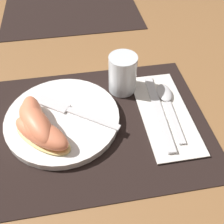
# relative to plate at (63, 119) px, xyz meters

# --- Properties ---
(ground_plane) EXTENTS (3.00, 3.00, 0.00)m
(ground_plane) POSITION_rel_plate_xyz_m (0.08, -0.02, -0.01)
(ground_plane) COLOR olive
(placemat) EXTENTS (0.46, 0.36, 0.00)m
(placemat) POSITION_rel_plate_xyz_m (0.08, -0.02, -0.01)
(placemat) COLOR black
(placemat) RESTS_ON ground_plane
(placemat_far) EXTENTS (0.46, 0.36, 0.00)m
(placemat_far) POSITION_rel_plate_xyz_m (0.05, 0.52, -0.01)
(placemat_far) COLOR black
(placemat_far) RESTS_ON ground_plane
(plate) EXTENTS (0.24, 0.24, 0.02)m
(plate) POSITION_rel_plate_xyz_m (0.00, 0.00, 0.00)
(plate) COLOR white
(plate) RESTS_ON placemat
(juice_glass) EXTENTS (0.06, 0.06, 0.09)m
(juice_glass) POSITION_rel_plate_xyz_m (0.15, 0.08, 0.03)
(juice_glass) COLOR silver
(juice_glass) RESTS_ON placemat
(napkin) EXTENTS (0.11, 0.25, 0.00)m
(napkin) POSITION_rel_plate_xyz_m (0.22, -0.01, -0.01)
(napkin) COLOR white
(napkin) RESTS_ON placemat
(knife) EXTENTS (0.03, 0.23, 0.01)m
(knife) POSITION_rel_plate_xyz_m (0.21, -0.02, -0.00)
(knife) COLOR silver
(knife) RESTS_ON napkin
(spoon) EXTENTS (0.04, 0.18, 0.01)m
(spoon) POSITION_rel_plate_xyz_m (0.24, 0.02, -0.00)
(spoon) COLOR silver
(spoon) RESTS_ON napkin
(fork) EXTENTS (0.17, 0.13, 0.00)m
(fork) POSITION_rel_plate_xyz_m (0.02, 0.01, 0.01)
(fork) COLOR silver
(fork) RESTS_ON plate
(citrus_wedge_0) EXTENTS (0.06, 0.12, 0.05)m
(citrus_wedge_0) POSITION_rel_plate_xyz_m (-0.06, -0.01, 0.03)
(citrus_wedge_0) COLOR #F4DB84
(citrus_wedge_0) RESTS_ON plate
(citrus_wedge_1) EXTENTS (0.10, 0.14, 0.05)m
(citrus_wedge_1) POSITION_rel_plate_xyz_m (-0.05, -0.03, 0.03)
(citrus_wedge_1) COLOR #F4DB84
(citrus_wedge_1) RESTS_ON plate
(citrus_wedge_2) EXTENTS (0.13, 0.13, 0.04)m
(citrus_wedge_2) POSITION_rel_plate_xyz_m (-0.04, -0.05, 0.02)
(citrus_wedge_2) COLOR #F4DB84
(citrus_wedge_2) RESTS_ON plate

